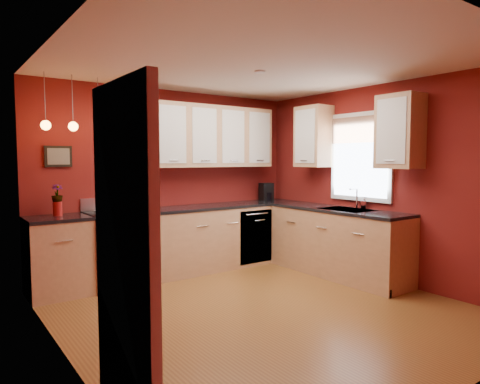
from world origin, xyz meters
TOP-DOWN VIEW (x-y plane):
  - floor at (0.00, 0.00)m, footprint 4.20×4.20m
  - ceiling at (0.00, 0.00)m, footprint 4.00×4.20m
  - wall_back at (0.00, 2.10)m, footprint 4.00×0.02m
  - wall_front at (0.00, -2.10)m, footprint 4.00×0.02m
  - wall_left at (-2.00, 0.00)m, footprint 0.02×4.20m
  - wall_right at (2.00, 0.00)m, footprint 0.02×4.20m
  - base_cabinets_back_left at (-1.65, 1.80)m, footprint 0.70×0.60m
  - base_cabinets_back_right at (0.73, 1.80)m, footprint 2.54×0.60m
  - base_cabinets_right at (1.70, 0.45)m, footprint 0.60×2.10m
  - counter_back_left at (-1.65, 1.80)m, footprint 0.70×0.62m
  - counter_back_right at (0.73, 1.80)m, footprint 2.54×0.62m
  - counter_right at (1.70, 0.45)m, footprint 0.62×2.10m
  - gas_range at (-0.92, 1.80)m, footprint 0.76×0.64m
  - dishwasher_front at (1.10, 1.51)m, footprint 0.60×0.02m
  - sink at (1.70, 0.30)m, footprint 0.50×0.70m
  - window at (1.97, 0.30)m, footprint 0.06×1.02m
  - door_left_wall at (-1.97, -1.20)m, footprint 0.12×0.82m
  - upper_cabinets_back at (0.60, 1.93)m, footprint 2.00×0.35m
  - upper_cabinets_right at (1.82, 0.32)m, footprint 0.35×1.95m
  - wall_picture at (-1.55, 2.08)m, footprint 0.32×0.03m
  - pendant_lights at (-1.45, 1.75)m, footprint 0.71×0.11m
  - red_canister at (-0.45, 1.83)m, footprint 0.12×0.12m
  - red_vase at (-1.62, 1.88)m, footprint 0.11×0.11m
  - flowers at (-1.62, 1.88)m, footprint 0.14×0.14m
  - coffee_maker at (1.63, 1.91)m, footprint 0.21×0.21m
  - soap_pump at (1.95, 0.20)m, footprint 0.09×0.09m
  - dish_towel at (-1.06, 1.47)m, footprint 0.22×0.01m

SIDE VIEW (x-z plane):
  - floor at x=0.00m, z-range 0.00..0.00m
  - base_cabinets_back_left at x=-1.65m, z-range 0.00..0.90m
  - base_cabinets_back_right at x=0.73m, z-range 0.00..0.90m
  - base_cabinets_right at x=1.70m, z-range 0.00..0.90m
  - dishwasher_front at x=1.10m, z-range 0.05..0.85m
  - gas_range at x=-0.92m, z-range -0.07..1.04m
  - dish_towel at x=-1.06m, z-range 0.37..0.67m
  - sink at x=1.70m, z-range 0.75..1.08m
  - counter_back_left at x=-1.65m, z-range 0.90..0.94m
  - counter_back_right at x=0.73m, z-range 0.90..0.94m
  - counter_right at x=1.70m, z-range 0.90..0.94m
  - soap_pump at x=1.95m, z-range 0.94..1.11m
  - red_vase at x=-1.62m, z-range 0.94..1.11m
  - door_left_wall at x=-1.97m, z-range 0.00..2.05m
  - red_canister at x=-0.45m, z-range 0.94..1.13m
  - coffee_maker at x=1.63m, z-range 0.93..1.21m
  - flowers at x=-1.62m, z-range 1.09..1.32m
  - wall_back at x=0.00m, z-range 0.00..2.60m
  - wall_front at x=0.00m, z-range 0.00..2.60m
  - wall_left at x=-2.00m, z-range 0.00..2.60m
  - wall_right at x=2.00m, z-range 0.00..2.60m
  - wall_picture at x=-1.55m, z-range 1.52..1.78m
  - window at x=1.97m, z-range 1.08..2.30m
  - upper_cabinets_back at x=0.60m, z-range 1.50..2.40m
  - upper_cabinets_right at x=1.82m, z-range 1.50..2.40m
  - pendant_lights at x=-1.45m, z-range 1.68..2.34m
  - ceiling at x=0.00m, z-range 2.59..2.61m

